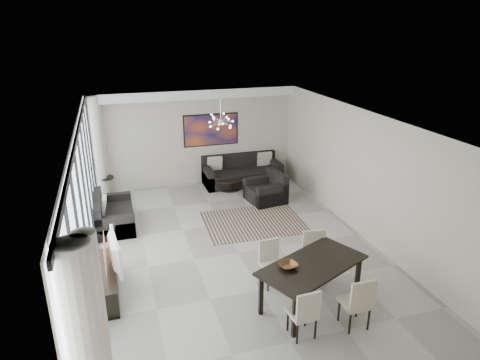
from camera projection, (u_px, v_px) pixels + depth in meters
name	position (u px, v px, depth m)	size (l,w,h in m)	color
room_shell	(259.00, 188.00, 8.89)	(6.00, 9.00, 2.90)	#A8A39B
window_wall	(92.00, 207.00, 7.97)	(0.37, 8.95, 2.90)	silver
soffit	(194.00, 94.00, 12.16)	(5.98, 0.40, 0.26)	white
painting	(211.00, 130.00, 12.84)	(1.68, 0.04, 0.98)	#C4521B
chandelier	(221.00, 121.00, 10.77)	(0.66, 0.66, 0.71)	silver
rug	(253.00, 222.00, 10.68)	(2.41, 1.85, 0.01)	black
coffee_table	(229.00, 182.00, 12.77)	(1.02, 1.02, 0.36)	black
bowl_coffee	(228.00, 177.00, 12.66)	(0.24, 0.24, 0.07)	brown
sofa_main	(242.00, 174.00, 13.19)	(2.36, 0.97, 0.86)	black
loveseat	(113.00, 216.00, 10.38)	(0.89, 1.59, 0.79)	black
armchair	(267.00, 192.00, 11.85)	(1.05, 1.09, 0.82)	black
side_table	(107.00, 183.00, 12.12)	(0.43, 0.43, 0.59)	black
tv_console	(104.00, 282.00, 7.78)	(0.46, 1.62, 0.51)	black
television	(110.00, 253.00, 7.68)	(1.06, 0.14, 0.61)	gray
dining_table	(312.00, 268.00, 7.36)	(2.16, 1.69, 0.81)	black
dining_chair_sw	(305.00, 311.00, 6.60)	(0.44, 0.44, 0.89)	beige
dining_chair_se	(359.00, 300.00, 6.79)	(0.44, 0.44, 0.95)	beige
dining_chair_nw	(271.00, 259.00, 8.05)	(0.43, 0.43, 0.89)	beige
dining_chair_ne	(315.00, 252.00, 8.21)	(0.51, 0.51, 0.96)	beige
bowl_dining	(288.00, 266.00, 7.21)	(0.31, 0.31, 0.08)	brown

